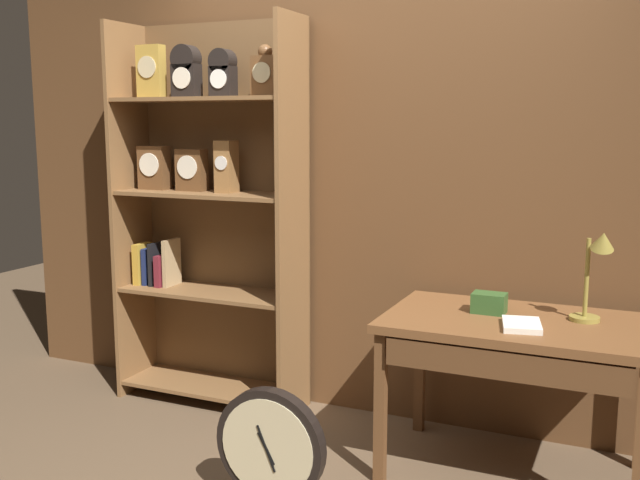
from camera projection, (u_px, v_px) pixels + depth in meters
back_wood_panel at (376, 183)px, 3.98m from camera, size 4.80×0.05×2.60m
bookshelf at (208, 205)px, 4.20m from camera, size 1.10×0.38×2.19m
workbench at (516, 339)px, 3.30m from camera, size 1.18×0.73×0.75m
desk_lamp at (596, 267)px, 3.21m from camera, size 0.19×0.19×0.43m
toolbox_small at (489, 303)px, 3.42m from camera, size 0.15×0.11×0.09m
open_repair_manual at (522, 325)px, 3.18m from camera, size 0.20×0.25×0.02m
round_clock_large at (270, 449)px, 3.08m from camera, size 0.49×0.11×0.53m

